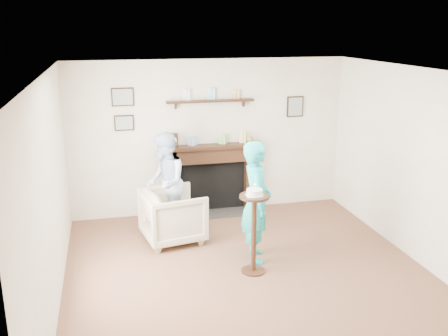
{
  "coord_description": "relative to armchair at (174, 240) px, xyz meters",
  "views": [
    {
      "loc": [
        -1.61,
        -5.25,
        3.01
      ],
      "look_at": [
        -0.14,
        0.9,
        1.19
      ],
      "focal_mm": 40.0,
      "sensor_mm": 36.0,
      "label": 1
    }
  ],
  "objects": [
    {
      "name": "armchair",
      "position": [
        0.0,
        0.0,
        0.0
      ],
      "size": [
        0.96,
        0.94,
        0.75
      ],
      "primitive_type": "imported",
      "rotation": [
        0.0,
        0.0,
        1.75
      ],
      "color": "tan",
      "rests_on": "ground"
    },
    {
      "name": "ground",
      "position": [
        0.77,
        -1.4,
        0.0
      ],
      "size": [
        5.0,
        5.0,
        0.0
      ],
      "primitive_type": "plane",
      "color": "brown",
      "rests_on": "ground"
    },
    {
      "name": "woman",
      "position": [
        0.98,
        -0.83,
        0.0
      ],
      "size": [
        0.48,
        0.64,
        1.61
      ],
      "primitive_type": "imported",
      "rotation": [
        0.0,
        0.0,
        1.39
      ],
      "color": "#21B5BE",
      "rests_on": "ground"
    },
    {
      "name": "man",
      "position": [
        -0.05,
        0.4,
        0.0
      ],
      "size": [
        0.64,
        0.79,
        1.51
      ],
      "primitive_type": "imported",
      "rotation": [
        0.0,
        0.0,
        -1.67
      ],
      "color": "silver",
      "rests_on": "ground"
    },
    {
      "name": "room_shell",
      "position": [
        0.77,
        -0.72,
        1.62
      ],
      "size": [
        4.54,
        5.02,
        2.52
      ],
      "color": "beige",
      "rests_on": "ground"
    },
    {
      "name": "pedestal_table",
      "position": [
        0.85,
        -1.19,
        0.72
      ],
      "size": [
        0.37,
        0.37,
        1.17
      ],
      "color": "black",
      "rests_on": "ground"
    }
  ]
}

